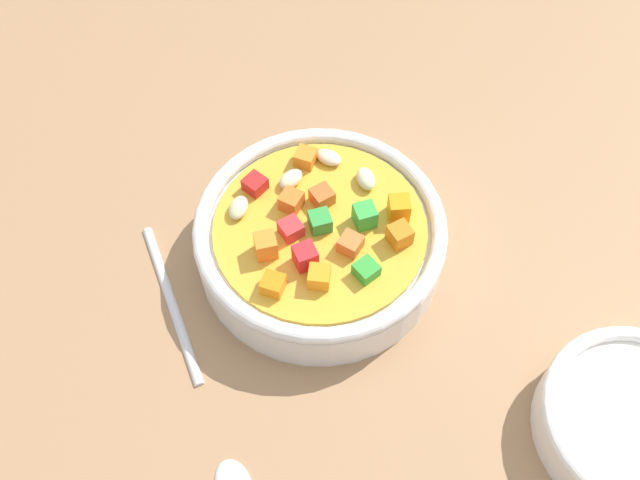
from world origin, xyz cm
name	(u,v)px	position (x,y,z in cm)	size (l,w,h in cm)	color
ground_plane	(320,261)	(0.00, 0.00, -1.00)	(140.00, 140.00, 2.00)	#9E754F
soup_bowl_main	(320,238)	(0.00, -0.01, 2.58)	(19.40, 19.40, 5.98)	white
spoon	(198,380)	(-0.43, 13.95, 0.40)	(22.28, 12.21, 0.83)	silver
side_bowl_small	(635,423)	(-25.52, -2.98, 1.91)	(13.12, 13.12, 3.68)	white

